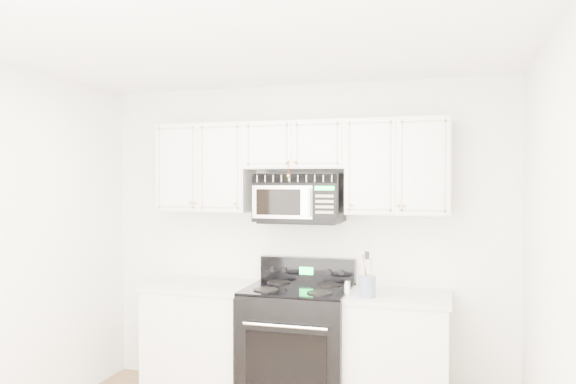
% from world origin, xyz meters
% --- Properties ---
extents(room, '(3.51, 3.51, 2.61)m').
position_xyz_m(room, '(0.00, 0.00, 1.30)').
color(room, olive).
rests_on(room, ground).
extents(base_cabinet_left, '(0.86, 0.65, 0.92)m').
position_xyz_m(base_cabinet_left, '(-0.80, 1.44, 0.43)').
color(base_cabinet_left, white).
rests_on(base_cabinet_left, ground).
extents(base_cabinet_right, '(0.86, 0.65, 0.92)m').
position_xyz_m(base_cabinet_right, '(0.80, 1.44, 0.43)').
color(base_cabinet_right, white).
rests_on(base_cabinet_right, ground).
extents(range, '(0.81, 0.74, 1.13)m').
position_xyz_m(range, '(0.05, 1.41, 0.48)').
color(range, black).
rests_on(range, ground).
extents(upper_cabinets, '(2.44, 0.37, 0.75)m').
position_xyz_m(upper_cabinets, '(-0.00, 1.58, 1.93)').
color(upper_cabinets, white).
rests_on(upper_cabinets, ground).
extents(microwave, '(0.71, 0.41, 0.40)m').
position_xyz_m(microwave, '(0.02, 1.57, 1.65)').
color(microwave, black).
rests_on(microwave, ground).
extents(utensil_crock, '(0.13, 0.13, 0.33)m').
position_xyz_m(utensil_crock, '(0.62, 1.26, 1.00)').
color(utensil_crock, slate).
rests_on(utensil_crock, base_cabinet_right).
extents(shaker_salt, '(0.04, 0.04, 0.11)m').
position_xyz_m(shaker_salt, '(0.47, 1.30, 0.97)').
color(shaker_salt, silver).
rests_on(shaker_salt, base_cabinet_right).
extents(shaker_pepper, '(0.05, 0.05, 0.11)m').
position_xyz_m(shaker_pepper, '(0.59, 1.39, 0.98)').
color(shaker_pepper, silver).
rests_on(shaker_pepper, base_cabinet_right).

